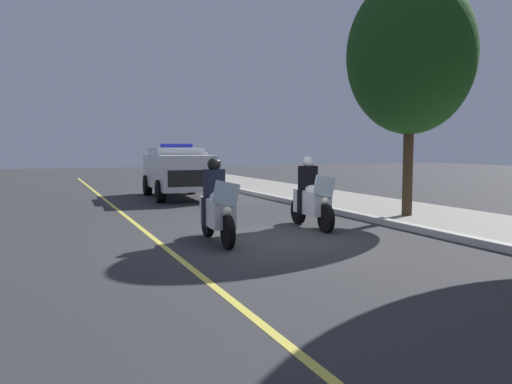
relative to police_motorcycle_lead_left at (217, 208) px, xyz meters
name	(u,v)px	position (x,y,z in m)	size (l,w,h in m)	color
ground_plane	(281,240)	(0.33, 1.29, -0.70)	(80.00, 80.00, 0.00)	#333335
curb_strip	(411,227)	(0.33, 4.63, -0.62)	(48.00, 0.24, 0.15)	#B7B5AD
sidewalk_strip	(473,224)	(0.33, 6.53, -0.65)	(48.00, 3.60, 0.10)	gray
lane_stripe_center	(167,249)	(0.33, -1.11, -0.70)	(48.00, 0.12, 0.01)	#E0D14C
police_motorcycle_lead_left	(217,208)	(0.00, 0.00, 0.00)	(2.14, 0.59, 1.72)	black
police_motorcycle_lead_right	(311,199)	(-0.91, 2.68, 0.00)	(2.14, 0.59, 1.72)	black
police_suv	(177,170)	(-9.36, 1.52, 0.37)	(4.99, 2.26, 2.05)	silver
cyclist_background	(206,171)	(-12.79, 3.71, 0.14)	(1.76, 0.33, 1.69)	black
tree_mid_block	(411,55)	(-1.29, 5.81, 3.63)	(3.35, 3.35, 6.32)	#42301E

